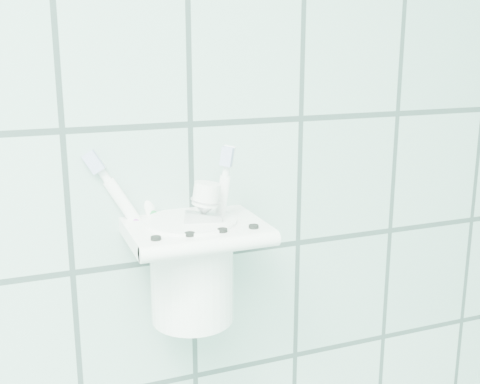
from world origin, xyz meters
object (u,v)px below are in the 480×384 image
at_px(toothbrush_blue, 179,225).
at_px(toothbrush_orange, 206,227).
at_px(cup, 192,266).
at_px(holder_bracket, 195,232).
at_px(toothpaste_tube, 188,241).
at_px(toothbrush_pink, 192,217).

height_order(toothbrush_blue, toothbrush_orange, toothbrush_blue).
bearing_deg(toothbrush_orange, cup, -120.60).
distance_m(holder_bracket, toothbrush_orange, 0.02).
xyz_separation_m(cup, toothpaste_tube, (-0.01, -0.01, 0.03)).
height_order(holder_bracket, toothbrush_blue, toothbrush_blue).
distance_m(toothbrush_blue, toothpaste_tube, 0.02).
distance_m(cup, toothbrush_pink, 0.05).
distance_m(toothbrush_blue, toothbrush_orange, 0.03).
xyz_separation_m(toothbrush_pink, toothbrush_orange, (0.01, -0.00, -0.01)).
xyz_separation_m(holder_bracket, toothbrush_orange, (0.02, 0.01, -0.00)).
bearing_deg(toothbrush_pink, toothbrush_orange, -1.24).
bearing_deg(toothbrush_blue, holder_bracket, -61.20).
bearing_deg(toothbrush_pink, holder_bracket, -83.48).
relative_size(toothbrush_pink, toothbrush_blue, 1.03).
distance_m(holder_bracket, cup, 0.04).
height_order(toothbrush_pink, toothbrush_blue, toothbrush_pink).
bearing_deg(toothpaste_tube, toothbrush_orange, 49.98).
xyz_separation_m(toothbrush_blue, toothbrush_orange, (0.03, -0.00, -0.01)).
bearing_deg(cup, toothbrush_orange, 21.89).
relative_size(cup, toothbrush_pink, 0.58).
distance_m(toothbrush_pink, toothpaste_tube, 0.03).
bearing_deg(toothbrush_orange, holder_bracket, -105.06).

